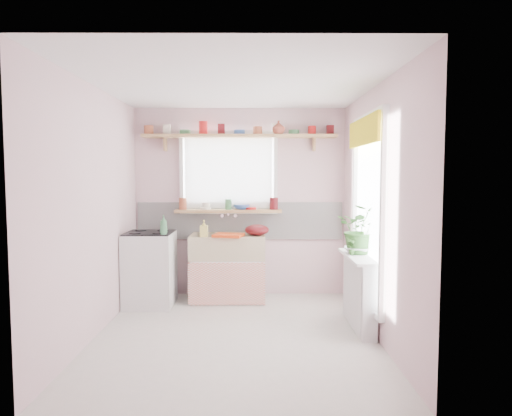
{
  "coord_description": "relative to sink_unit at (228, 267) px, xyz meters",
  "views": [
    {
      "loc": [
        0.18,
        -4.52,
        1.62
      ],
      "look_at": [
        0.21,
        0.55,
        1.25
      ],
      "focal_mm": 32.0,
      "sensor_mm": 36.0,
      "label": 1
    }
  ],
  "objects": [
    {
      "name": "room",
      "position": [
        0.81,
        -0.43,
        0.94
      ],
      "size": [
        3.2,
        3.2,
        3.2
      ],
      "color": "beige",
      "rests_on": "ground"
    },
    {
      "name": "sink_unit",
      "position": [
        0.0,
        0.0,
        0.0
      ],
      "size": [
        0.95,
        0.65,
        1.11
      ],
      "color": "white",
      "rests_on": "ground"
    },
    {
      "name": "cooker",
      "position": [
        -0.95,
        -0.24,
        0.03
      ],
      "size": [
        0.58,
        0.58,
        0.93
      ],
      "color": "white",
      "rests_on": "ground"
    },
    {
      "name": "radiator_ledge",
      "position": [
        1.45,
        -1.09,
        -0.03
      ],
      "size": [
        0.22,
        0.95,
        0.78
      ],
      "color": "white",
      "rests_on": "ground"
    },
    {
      "name": "windowsill",
      "position": [
        -0.0,
        0.19,
        0.71
      ],
      "size": [
        1.4,
        0.22,
        0.04
      ],
      "primitive_type": "cube",
      "color": "tan",
      "rests_on": "room"
    },
    {
      "name": "pine_shelf",
      "position": [
        0.15,
        0.18,
        1.69
      ],
      "size": [
        2.52,
        0.24,
        0.04
      ],
      "primitive_type": "cube",
      "color": "tan",
      "rests_on": "room"
    },
    {
      "name": "shelf_crockery",
      "position": [
        0.15,
        0.18,
        1.76
      ],
      "size": [
        2.47,
        0.11,
        0.12
      ],
      "color": "#A55133",
      "rests_on": "pine_shelf"
    },
    {
      "name": "sill_crockery",
      "position": [
        -0.0,
        0.19,
        0.78
      ],
      "size": [
        1.35,
        0.11,
        0.12
      ],
      "color": "#A55133",
      "rests_on": "windowsill"
    },
    {
      "name": "dish_tray",
      "position": [
        0.02,
        -0.19,
        0.44
      ],
      "size": [
        0.4,
        0.34,
        0.04
      ],
      "primitive_type": "cube",
      "rotation": [
        0.0,
        0.0,
        -0.23
      ],
      "color": "#F64A15",
      "rests_on": "sink_unit"
    },
    {
      "name": "colander",
      "position": [
        0.38,
        -0.06,
        0.49
      ],
      "size": [
        0.39,
        0.39,
        0.14
      ],
      "primitive_type": "ellipsoid",
      "rotation": [
        0.0,
        0.0,
        0.34
      ],
      "color": "#580F13",
      "rests_on": "sink_unit"
    },
    {
      "name": "jade_plant",
      "position": [
        1.48,
        -0.98,
        0.61
      ],
      "size": [
        0.58,
        0.54,
        0.53
      ],
      "primitive_type": "imported",
      "rotation": [
        0.0,
        0.0,
        -0.31
      ],
      "color": "#356829",
      "rests_on": "radiator_ledge"
    },
    {
      "name": "fruit_bowl",
      "position": [
        1.45,
        -0.97,
        0.38
      ],
      "size": [
        0.36,
        0.36,
        0.07
      ],
      "primitive_type": "imported",
      "rotation": [
        0.0,
        0.0,
        -0.3
      ],
      "color": "white",
      "rests_on": "radiator_ledge"
    },
    {
      "name": "herb_pot",
      "position": [
        1.36,
        -1.08,
        0.45
      ],
      "size": [
        0.13,
        0.1,
        0.22
      ],
      "primitive_type": "imported",
      "rotation": [
        0.0,
        0.0,
        -0.21
      ],
      "color": "#3B6F2C",
      "rests_on": "radiator_ledge"
    },
    {
      "name": "soap_bottle_sink",
      "position": [
        -0.28,
        -0.19,
        0.52
      ],
      "size": [
        0.09,
        0.1,
        0.21
      ],
      "primitive_type": "imported",
      "rotation": [
        0.0,
        0.0,
        0.01
      ],
      "color": "#E6D866",
      "rests_on": "sink_unit"
    },
    {
      "name": "sill_cup",
      "position": [
        -0.3,
        0.25,
        0.77
      ],
      "size": [
        0.15,
        0.15,
        0.09
      ],
      "primitive_type": "imported",
      "rotation": [
        0.0,
        0.0,
        -0.42
      ],
      "color": "white",
      "rests_on": "windowsill"
    },
    {
      "name": "sill_bowl",
      "position": [
        0.17,
        0.21,
        0.76
      ],
      "size": [
        0.24,
        0.24,
        0.07
      ],
      "primitive_type": "imported",
      "rotation": [
        0.0,
        0.0,
        0.15
      ],
      "color": "#375FB3",
      "rests_on": "windowsill"
    },
    {
      "name": "shelf_vase",
      "position": [
        0.66,
        0.12,
        1.79
      ],
      "size": [
        0.17,
        0.17,
        0.17
      ],
      "primitive_type": "imported",
      "rotation": [
        0.0,
        0.0,
        0.02
      ],
      "color": "#A14431",
      "rests_on": "pine_shelf"
    },
    {
      "name": "cooker_bottle",
      "position": [
        -0.73,
        -0.46,
        0.6
      ],
      "size": [
        0.1,
        0.1,
        0.23
      ],
      "primitive_type": "imported",
      "rotation": [
        0.0,
        0.0,
        0.11
      ],
      "color": "#468D5B",
      "rests_on": "cooker"
    },
    {
      "name": "fruit",
      "position": [
        1.45,
        -0.96,
        0.44
      ],
      "size": [
        0.2,
        0.14,
        0.1
      ],
      "color": "#DE5412",
      "rests_on": "fruit_bowl"
    }
  ]
}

